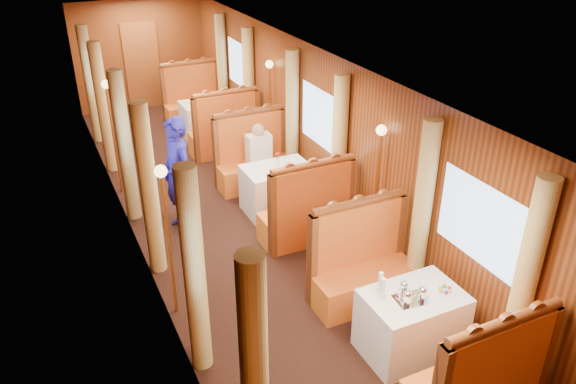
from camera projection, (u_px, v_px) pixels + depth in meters
floor at (234, 220)px, 8.77m from camera, size 3.00×12.00×0.01m
ceiling at (226, 61)px, 7.61m from camera, size 3.00×12.00×0.01m
wall_far at (141, 55)px, 12.99m from camera, size 3.00×0.01×2.50m
wall_left at (127, 164)px, 7.62m from camera, size 0.01×12.00×2.50m
wall_right at (321, 130)px, 8.76m from camera, size 0.01×12.00×2.50m
doorway_far at (142, 66)px, 13.08m from camera, size 0.80×0.04×2.00m
table_near at (411, 323)px, 6.08m from camera, size 1.05×0.72×0.75m
banquette_near_fwd at (477, 384)px, 5.24m from camera, size 1.30×0.55×1.34m
banquette_near_aft at (361, 270)px, 6.87m from camera, size 1.30×0.55×1.34m
table_mid at (278, 189)px, 8.88m from camera, size 1.05×0.72×0.75m
banquette_mid_fwd at (307, 215)px, 8.05m from camera, size 1.30×0.55×1.34m
banquette_mid_aft at (253, 162)px, 9.67m from camera, size 1.30×0.55×1.34m
table_far at (208, 119)px, 11.68m from camera, size 1.05×0.72×0.75m
banquette_far_fwd at (224, 134)px, 10.85m from camera, size 1.30×0.55×1.34m
banquette_far_aft at (194, 103)px, 12.47m from camera, size 1.30×0.55×1.34m
tea_tray at (411, 300)px, 5.82m from camera, size 0.37×0.30×0.01m
teapot_left at (407, 300)px, 5.73m from camera, size 0.18×0.14×0.13m
teapot_right at (422, 295)px, 5.80m from camera, size 0.20×0.18×0.13m
teapot_back at (404, 289)px, 5.90m from camera, size 0.18×0.16×0.12m
fruit_plate at (445, 290)px, 5.94m from camera, size 0.23×0.23×0.05m
cup_inboard at (382, 291)px, 5.79m from camera, size 0.08×0.08×0.26m
cup_outboard at (380, 285)px, 5.88m from camera, size 0.08×0.08×0.26m
rose_vase_mid at (277, 157)px, 8.63m from camera, size 0.06×0.06×0.36m
rose_vase_far at (205, 93)px, 11.45m from camera, size 0.06×0.06×0.36m
window_left_near at (207, 300)px, 4.73m from camera, size 0.01×1.20×0.90m
curtain_left_near_a at (255, 383)px, 4.27m from camera, size 0.22×0.22×2.35m
curtain_left_near_b at (194, 274)px, 5.52m from camera, size 0.22×0.22×2.35m
window_right_near at (479, 223)px, 5.86m from camera, size 0.01×1.20×0.90m
curtain_right_near_a at (524, 288)px, 5.32m from camera, size 0.22×0.22×2.35m
curtain_right_near_b at (422, 214)px, 6.57m from camera, size 0.22×0.22×2.35m
window_left_mid at (126, 151)px, 7.53m from camera, size 0.01×1.20×0.90m
curtain_left_mid_a at (149, 192)px, 7.08m from camera, size 0.22×0.22×2.35m
curtain_left_mid_b at (125, 148)px, 8.32m from camera, size 0.22×0.22×2.35m
window_right_mid at (320, 118)px, 8.66m from camera, size 0.01×1.20×0.90m
curtain_right_mid_a at (339, 154)px, 8.12m from camera, size 0.22×0.22×2.35m
curtain_right_mid_b at (292, 120)px, 9.37m from camera, size 0.22×0.22×2.35m
window_left_far at (88, 82)px, 10.33m from camera, size 0.01×1.20×0.90m
curtain_left_far_a at (103, 109)px, 9.88m from camera, size 0.22×0.22×2.35m
curtain_left_far_b at (91, 85)px, 11.13m from camera, size 0.22×0.22×2.35m
window_right_far at (239, 64)px, 11.46m from camera, size 0.01×1.20×0.90m
curtain_right_far_a at (249, 88)px, 10.93m from camera, size 0.22×0.22×2.35m
curtain_right_far_b at (222, 69)px, 12.17m from camera, size 0.22×0.22×2.35m
sconce_left_fore at (165, 212)px, 6.19m from camera, size 0.14×0.14×1.95m
sconce_right_fore at (379, 166)px, 7.26m from camera, size 0.14×0.14×1.95m
sconce_left_aft at (110, 114)px, 9.00m from camera, size 0.14×0.14×1.95m
sconce_right_aft at (270, 92)px, 10.06m from camera, size 0.14×0.14×1.95m
steward at (178, 175)px, 8.16m from camera, size 0.55×0.72×1.77m
passenger at (259, 151)px, 9.29m from camera, size 0.40×0.44×0.76m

